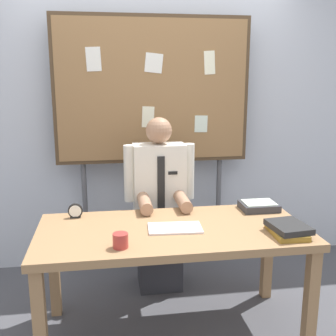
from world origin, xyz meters
TOP-DOWN VIEW (x-y plane):
  - ground_plane at (0.00, 0.00)m, footprint 12.00×12.00m
  - back_wall at (0.00, 1.21)m, footprint 6.40×0.08m
  - desk at (0.00, 0.00)m, footprint 1.72×0.80m
  - person at (0.00, 0.63)m, footprint 0.55×0.56m
  - bulletin_board at (0.00, 1.00)m, footprint 1.64×0.09m
  - book_stack at (0.68, -0.22)m, footprint 0.23×0.28m
  - open_notebook at (0.01, -0.02)m, footprint 0.35×0.22m
  - desk_clock at (-0.63, 0.29)m, footprint 0.10×0.04m
  - coffee_mug at (-0.34, -0.26)m, footprint 0.09×0.09m
  - paper_tray at (0.68, 0.26)m, footprint 0.26×0.20m

SIDE VIEW (x-z plane):
  - ground_plane at x=0.00m, z-range 0.00..0.00m
  - person at x=0.00m, z-range -0.05..1.34m
  - desk at x=0.00m, z-range 0.29..1.04m
  - open_notebook at x=0.01m, z-range 0.75..0.76m
  - paper_tray at x=0.68m, z-range 0.75..0.81m
  - book_stack at x=0.68m, z-range 0.75..0.82m
  - coffee_mug at x=-0.34m, z-range 0.75..0.83m
  - desk_clock at x=-0.63m, z-range 0.74..0.84m
  - back_wall at x=0.00m, z-range 0.00..2.70m
  - bulletin_board at x=0.00m, z-range 0.46..2.65m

